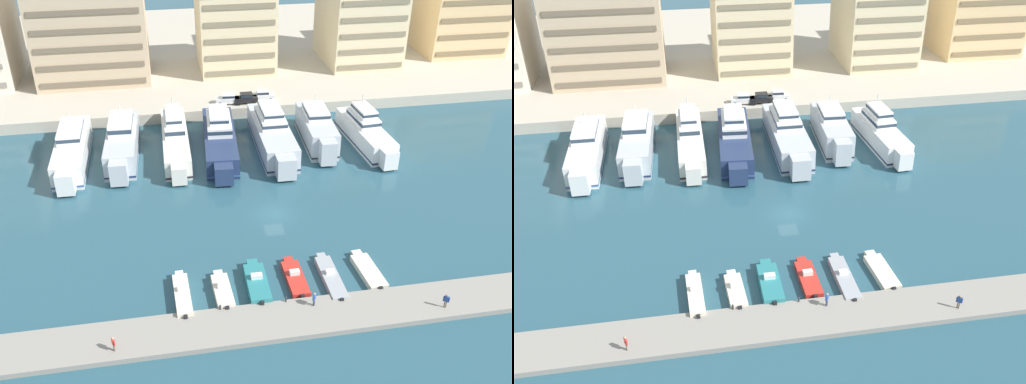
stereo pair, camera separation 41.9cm
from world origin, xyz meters
TOP-DOWN VIEW (x-y plane):
  - ground_plane at (0.00, 0.00)m, footprint 400.00×400.00m
  - quay_promenade at (0.00, 65.02)m, footprint 180.00×70.00m
  - pier_dock at (0.00, -19.19)m, footprint 120.00×5.19m
  - yacht_white_far_left at (-26.65, 18.84)m, footprint 4.33×20.29m
  - yacht_silver_left at (-19.38, 19.53)m, footprint 4.96×19.11m
  - yacht_ivory_mid_left at (-11.47, 19.91)m, footprint 3.94×21.64m
  - yacht_navy_center_left at (-4.76, 18.78)m, footprint 5.93×21.85m
  - yacht_silver_center at (3.32, 18.29)m, footprint 5.02×21.17m
  - yacht_silver_center_right at (10.51, 18.68)m, footprint 4.90×16.54m
  - yacht_white_mid_right at (17.92, 16.97)m, footprint 5.22×18.09m
  - motorboat_cream_far_left at (-12.65, -14.06)m, footprint 1.82×7.24m
  - motorboat_cream_left at (-8.46, -13.99)m, footprint 2.05×6.17m
  - motorboat_teal_mid_left at (-4.70, -13.52)m, footprint 2.25×7.15m
  - motorboat_red_center_left at (-0.46, -13.19)m, footprint 2.06×6.80m
  - motorboat_grey_center at (3.37, -13.81)m, footprint 1.88×8.11m
  - motorboat_cream_center_right at (7.76, -13.38)m, footprint 2.52×6.97m
  - car_white_far_left at (-1.72, 32.32)m, footprint 4.19×2.10m
  - car_black_left at (1.42, 32.12)m, footprint 4.11×1.93m
  - car_white_mid_left at (4.45, 32.92)m, footprint 4.19×2.11m
  - apartment_block_left at (-24.79, 50.31)m, footprint 20.78×16.28m
  - apartment_block_mid_left at (2.27, 51.02)m, footprint 14.58×15.24m
  - apartment_block_center at (50.82, 53.79)m, footprint 16.92×14.61m
  - pedestrian_near_edge at (0.39, -17.89)m, footprint 0.45×0.52m
  - pedestrian_mid_deck at (13.34, -20.45)m, footprint 0.55×0.44m
  - pedestrian_far_side at (-19.29, -20.56)m, footprint 0.37×0.61m
  - bollard_west at (-9.03, -16.85)m, footprint 0.20×0.20m
  - bollard_west_mid at (-2.28, -16.85)m, footprint 0.20×0.20m

SIDE VIEW (x-z plane):
  - ground_plane at x=0.00m, z-range 0.00..0.00m
  - pier_dock at x=0.00m, z-range 0.00..0.61m
  - motorboat_cream_center_right at x=7.76m, z-range -0.04..0.77m
  - motorboat_grey_center at x=3.37m, z-range -0.18..0.98m
  - motorboat_red_center_left at x=-0.46m, z-range -0.23..1.04m
  - motorboat_cream_left at x=-8.46m, z-range -0.26..1.20m
  - motorboat_cream_far_left at x=-12.65m, z-range -0.17..1.23m
  - motorboat_teal_mid_left at x=-4.70m, z-range -0.25..1.39m
  - bollard_west at x=-9.03m, z-range 0.63..1.24m
  - bollard_west_mid at x=-2.28m, z-range 0.63..1.24m
  - quay_promenade at x=0.00m, z-range 0.00..1.89m
  - pedestrian_near_edge at x=0.39m, z-range 0.76..2.39m
  - pedestrian_far_side at x=-19.29m, z-range 0.76..2.42m
  - pedestrian_mid_deck at x=13.34m, z-range 0.76..2.43m
  - yacht_white_far_left at x=-26.65m, z-range -1.34..5.47m
  - yacht_white_mid_right at x=17.92m, z-range -1.67..5.91m
  - yacht_navy_center_left at x=-4.76m, z-range -1.71..5.99m
  - yacht_ivory_mid_left at x=-11.47m, z-range -1.71..6.00m
  - yacht_silver_left at x=-19.38m, z-range -1.40..5.93m
  - yacht_silver_center_right at x=10.51m, z-range -1.31..5.98m
  - yacht_silver_center at x=3.32m, z-range -1.67..6.35m
  - car_white_far_left at x=-1.72m, z-range 1.97..3.77m
  - car_black_left at x=1.42m, z-range 1.97..3.77m
  - car_white_mid_left at x=4.45m, z-range 1.97..3.77m
  - apartment_block_mid_left at x=2.27m, z-range 0.96..18.63m
  - apartment_block_left at x=-24.79m, z-range 0.94..22.26m
  - apartment_block_center at x=50.82m, z-range 0.95..23.65m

